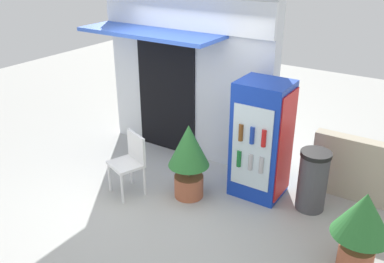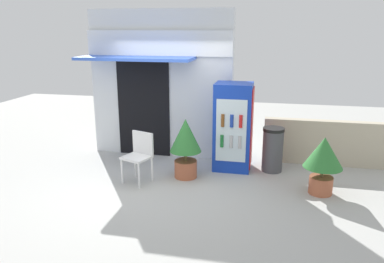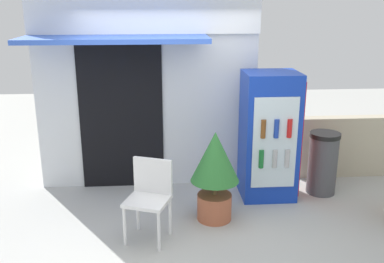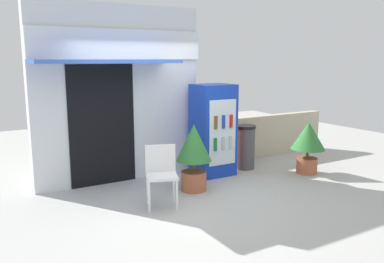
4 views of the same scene
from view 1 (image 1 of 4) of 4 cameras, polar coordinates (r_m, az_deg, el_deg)
ground at (r=6.26m, az=-5.65°, el=-8.65°), size 16.00×16.00×0.00m
storefront_building at (r=6.93m, az=-0.75°, el=9.35°), size 3.07×1.07×3.11m
drink_cooler at (r=5.97m, az=9.49°, el=-1.17°), size 0.73×0.68×1.72m
plastic_chair at (r=6.12m, az=-8.42°, el=-3.72°), size 0.57×0.55×0.92m
potted_plant_near_shop at (r=5.88m, az=-0.45°, el=-3.17°), size 0.59×0.59×1.13m
potted_plant_curbside at (r=4.98m, az=22.29°, el=-11.43°), size 0.65×0.65×1.00m
trash_bin at (r=5.96m, az=16.18°, el=-6.45°), size 0.42×0.42×0.88m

